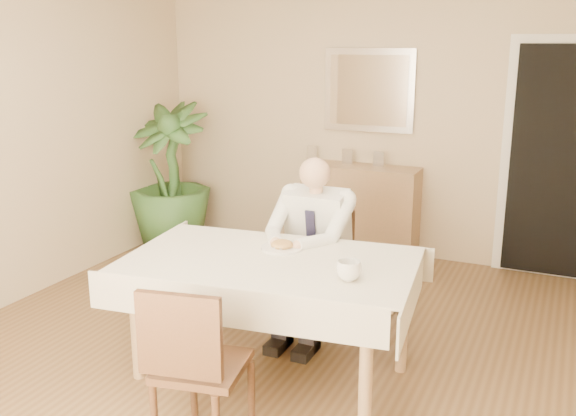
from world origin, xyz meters
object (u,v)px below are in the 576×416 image
at_px(chair_far, 323,260).
at_px(coffee_mug, 349,270).
at_px(chair_near, 193,360).
at_px(seated_man, 309,241).
at_px(potted_palm, 170,176).
at_px(dining_table, 270,272).
at_px(sideboard, 360,211).

height_order(chair_far, coffee_mug, coffee_mug).
relative_size(chair_near, seated_man, 0.71).
height_order(chair_near, coffee_mug, chair_near).
relative_size(chair_far, potted_palm, 0.59).
xyz_separation_m(coffee_mug, potted_palm, (-2.57, 2.05, -0.10)).
distance_m(dining_table, sideboard, 2.43).
xyz_separation_m(dining_table, sideboard, (-0.22, 2.40, -0.24)).
bearing_deg(chair_near, dining_table, 78.68).
distance_m(chair_far, coffee_mug, 1.19).
xyz_separation_m(dining_table, seated_man, (-0.00, 0.59, 0.02)).
height_order(dining_table, seated_man, seated_man).
xyz_separation_m(chair_near, seated_man, (0.01, 1.43, 0.20)).
relative_size(coffee_mug, sideboard, 0.13).
relative_size(chair_far, sideboard, 0.77).
xyz_separation_m(chair_far, potted_palm, (-2.03, 1.04, 0.24)).
xyz_separation_m(chair_far, chair_near, (-0.01, -1.71, 0.03)).
height_order(coffee_mug, sideboard, sideboard).
relative_size(seated_man, sideboard, 1.15).
distance_m(dining_table, chair_far, 0.90).
bearing_deg(coffee_mug, seated_man, 126.35).
relative_size(chair_near, potted_palm, 0.62).
distance_m(coffee_mug, sideboard, 2.67).
distance_m(seated_man, sideboard, 1.84).
xyz_separation_m(dining_table, potted_palm, (-2.03, 1.92, 0.04)).
bearing_deg(sideboard, chair_near, -86.52).
xyz_separation_m(seated_man, sideboard, (-0.22, 1.81, -0.26)).
bearing_deg(seated_man, sideboard, 97.07).
xyz_separation_m(coffee_mug, sideboard, (-0.76, 2.54, -0.37)).
bearing_deg(sideboard, coffee_mug, -73.66).
bearing_deg(seated_man, chair_near, -90.41).
height_order(dining_table, sideboard, sideboard).
height_order(seated_man, coffee_mug, seated_man).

